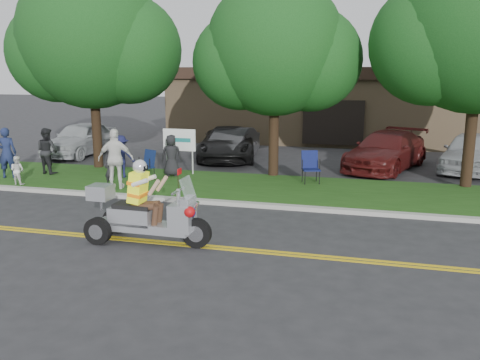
% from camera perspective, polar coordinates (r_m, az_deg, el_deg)
% --- Properties ---
extents(ground, '(120.00, 120.00, 0.00)m').
position_cam_1_polar(ground, '(12.03, -5.30, -6.49)').
color(ground, '#28282B').
rests_on(ground, ground).
extents(centerline_near, '(60.00, 0.10, 0.01)m').
position_cam_1_polar(centerline_near, '(11.52, -6.30, -7.35)').
color(centerline_near, gold).
rests_on(centerline_near, ground).
extents(centerline_far, '(60.00, 0.10, 0.01)m').
position_cam_1_polar(centerline_far, '(11.66, -6.01, -7.10)').
color(centerline_far, gold).
rests_on(centerline_far, ground).
extents(curb, '(60.00, 0.25, 0.12)m').
position_cam_1_polar(curb, '(14.79, -1.27, -2.62)').
color(curb, '#A8A89E').
rests_on(curb, ground).
extents(grass_verge, '(60.00, 4.00, 0.10)m').
position_cam_1_polar(grass_verge, '(16.81, 0.76, -0.81)').
color(grass_verge, '#1C4612').
rests_on(grass_verge, ground).
extents(commercial_building, '(18.00, 8.20, 4.00)m').
position_cam_1_polar(commercial_building, '(29.79, 11.10, 8.48)').
color(commercial_building, '#9E7F5B').
rests_on(commercial_building, ground).
extents(tree_left, '(6.62, 5.40, 7.78)m').
position_cam_1_polar(tree_left, '(20.57, -16.15, 14.56)').
color(tree_left, '#332114').
rests_on(tree_left, ground).
extents(tree_mid, '(5.88, 4.80, 7.05)m').
position_cam_1_polar(tree_mid, '(18.25, 4.13, 14.04)').
color(tree_mid, '#332114').
rests_on(tree_mid, ground).
extents(business_sign, '(1.25, 0.06, 1.75)m').
position_cam_1_polar(business_sign, '(18.78, -6.82, 4.21)').
color(business_sign, silver).
rests_on(business_sign, ground).
extents(trike_scooter, '(2.92, 0.98, 1.92)m').
position_cam_1_polar(trike_scooter, '(11.69, -10.79, -3.78)').
color(trike_scooter, black).
rests_on(trike_scooter, ground).
extents(lawn_chair_a, '(0.73, 0.74, 1.03)m').
position_cam_1_polar(lawn_chair_a, '(17.98, -10.38, 1.90)').
color(lawn_chair_a, black).
rests_on(lawn_chair_a, grass_verge).
extents(lawn_chair_b, '(0.73, 0.74, 1.07)m').
position_cam_1_polar(lawn_chair_b, '(17.38, 7.90, 1.71)').
color(lawn_chair_b, black).
rests_on(lawn_chair_b, grass_verge).
extents(spectator_adult_left, '(0.77, 0.65, 1.79)m').
position_cam_1_polar(spectator_adult_left, '(19.70, -24.72, 2.80)').
color(spectator_adult_left, '#1A2348').
rests_on(spectator_adult_left, grass_verge).
extents(spectator_adult_mid, '(0.95, 0.82, 1.69)m').
position_cam_1_polar(spectator_adult_mid, '(19.98, -20.83, 3.09)').
color(spectator_adult_mid, black).
rests_on(spectator_adult_mid, grass_verge).
extents(spectator_adult_right, '(1.22, 0.75, 1.94)m').
position_cam_1_polar(spectator_adult_right, '(16.71, -13.77, 2.31)').
color(spectator_adult_right, white).
rests_on(spectator_adult_right, grass_verge).
extents(spectator_chair_a, '(1.09, 0.83, 1.50)m').
position_cam_1_polar(spectator_chair_a, '(18.48, -13.19, 2.59)').
color(spectator_chair_a, '#17183F').
rests_on(spectator_chair_a, grass_verge).
extents(spectator_chair_b, '(0.85, 0.69, 1.50)m').
position_cam_1_polar(spectator_chair_b, '(18.43, -7.70, 2.77)').
color(spectator_chair_b, black).
rests_on(spectator_chair_b, grass_verge).
extents(child_left, '(0.35, 0.23, 0.94)m').
position_cam_1_polar(child_left, '(17.37, -14.45, 0.98)').
color(child_left, black).
rests_on(child_left, grass_verge).
extents(child_right, '(0.47, 0.37, 0.97)m').
position_cam_1_polar(child_right, '(18.44, -23.73, 1.00)').
color(child_right, white).
rests_on(child_right, grass_verge).
extents(parked_car_far_left, '(1.81, 4.51, 1.54)m').
position_cam_1_polar(parked_car_far_left, '(24.46, -17.42, 4.44)').
color(parked_car_far_left, '#AEB2B6').
rests_on(parked_car_far_left, ground).
extents(parked_car_left, '(1.61, 4.23, 1.38)m').
position_cam_1_polar(parked_car_left, '(22.21, -0.95, 4.05)').
color(parked_car_left, '#2C2C2E').
rests_on(parked_car_left, ground).
extents(parked_car_mid, '(3.32, 5.45, 1.41)m').
position_cam_1_polar(parked_car_mid, '(22.33, -1.37, 4.14)').
color(parked_car_mid, black).
rests_on(parked_car_mid, ground).
extents(parked_car_right, '(3.76, 5.51, 1.48)m').
position_cam_1_polar(parked_car_right, '(20.87, 16.11, 3.19)').
color(parked_car_right, '#4E1312').
rests_on(parked_car_right, ground).
extents(parked_car_far_right, '(3.13, 4.83, 1.53)m').
position_cam_1_polar(parked_car_far_right, '(21.49, 24.51, 2.88)').
color(parked_car_far_right, '#A9ACB0').
rests_on(parked_car_far_right, ground).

